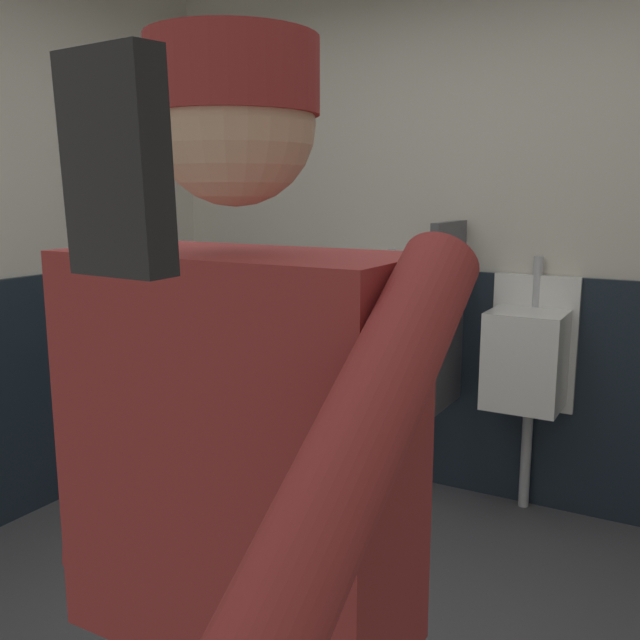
# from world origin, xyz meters

# --- Properties ---
(wall_back) EXTENTS (4.25, 0.12, 2.87)m
(wall_back) POSITION_xyz_m (0.00, 1.80, 1.44)
(wall_back) COLOR beige
(wall_back) RESTS_ON ground_plane
(wainscot_band_back) EXTENTS (3.65, 0.03, 1.15)m
(wainscot_band_back) POSITION_xyz_m (0.00, 1.72, 0.57)
(wainscot_band_back) COLOR #19232D
(wainscot_band_back) RESTS_ON ground_plane
(urinal_left) EXTENTS (0.40, 0.34, 1.24)m
(urinal_left) POSITION_xyz_m (-0.48, 1.58, 0.78)
(urinal_left) COLOR white
(urinal_left) RESTS_ON ground_plane
(urinal_middle) EXTENTS (0.40, 0.34, 1.24)m
(urinal_middle) POSITION_xyz_m (0.27, 1.58, 0.78)
(urinal_middle) COLOR white
(urinal_middle) RESTS_ON ground_plane
(privacy_divider_panel) EXTENTS (0.04, 0.40, 0.90)m
(privacy_divider_panel) POSITION_xyz_m (-0.10, 1.51, 0.95)
(privacy_divider_panel) COLOR #4C4C51
(person) EXTENTS (0.71, 0.60, 1.74)m
(person) POSITION_xyz_m (0.42, -0.88, 1.04)
(person) COLOR #2D3342
(person) RESTS_ON ground_plane
(cell_phone) EXTENTS (0.06, 0.03, 0.11)m
(cell_phone) POSITION_xyz_m (0.72, -1.38, 1.56)
(cell_phone) COLOR black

